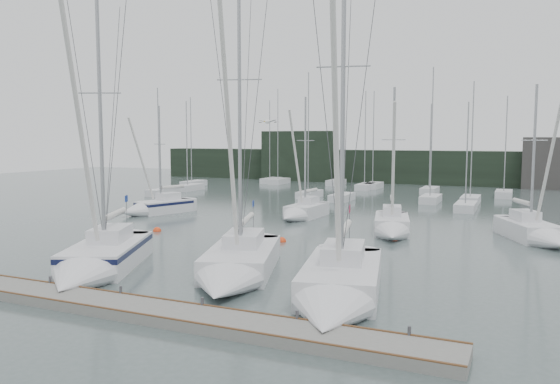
# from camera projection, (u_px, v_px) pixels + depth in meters

# --- Properties ---
(ground) EXTENTS (160.00, 160.00, 0.00)m
(ground) POSITION_uv_depth(u_px,v_px,m) (212.00, 284.00, 25.77)
(ground) COLOR #475755
(ground) RESTS_ON ground
(dock) EXTENTS (24.00, 2.00, 0.40)m
(dock) POSITION_uv_depth(u_px,v_px,m) (145.00, 310.00, 21.21)
(dock) COLOR #63645F
(dock) RESTS_ON ground
(far_treeline) EXTENTS (90.00, 4.00, 5.00)m
(far_treeline) POSITION_uv_depth(u_px,v_px,m) (427.00, 167.00, 81.84)
(far_treeline) COLOR black
(far_treeline) RESTS_ON ground
(far_building_left) EXTENTS (12.00, 3.00, 8.00)m
(far_building_left) POSITION_uv_depth(u_px,v_px,m) (299.00, 156.00, 88.01)
(far_building_left) COLOR black
(far_building_left) RESTS_ON ground
(mast_forest) EXTENTS (59.62, 28.15, 14.46)m
(mast_forest) POSITION_uv_depth(u_px,v_px,m) (428.00, 192.00, 65.08)
(mast_forest) COLOR silver
(mast_forest) RESTS_ON ground
(sailboat_near_left) EXTENTS (7.04, 10.60, 15.53)m
(sailboat_near_left) POSITION_uv_depth(u_px,v_px,m) (96.00, 263.00, 27.39)
(sailboat_near_left) COLOR silver
(sailboat_near_left) RESTS_ON ground
(sailboat_near_center) EXTENTS (6.34, 10.92, 16.65)m
(sailboat_near_center) POSITION_uv_depth(u_px,v_px,m) (234.00, 270.00, 26.26)
(sailboat_near_center) COLOR silver
(sailboat_near_center) RESTS_ON ground
(sailboat_near_right) EXTENTS (5.37, 10.95, 16.77)m
(sailboat_near_right) POSITION_uv_depth(u_px,v_px,m) (337.00, 291.00, 22.33)
(sailboat_near_right) COLOR silver
(sailboat_near_right) RESTS_ON ground
(sailboat_mid_a) EXTENTS (4.53, 7.50, 10.56)m
(sailboat_mid_a) POSITION_uv_depth(u_px,v_px,m) (153.00, 208.00, 49.50)
(sailboat_mid_a) COLOR silver
(sailboat_mid_a) RESTS_ON ground
(sailboat_mid_b) EXTENTS (2.65, 6.88, 11.11)m
(sailboat_mid_b) POSITION_uv_depth(u_px,v_px,m) (300.00, 213.00, 46.57)
(sailboat_mid_b) COLOR silver
(sailboat_mid_b) RESTS_ON ground
(sailboat_mid_c) EXTENTS (4.00, 7.78, 11.22)m
(sailboat_mid_c) POSITION_uv_depth(u_px,v_px,m) (392.00, 227.00, 38.60)
(sailboat_mid_c) COLOR silver
(sailboat_mid_c) RESTS_ON ground
(sailboat_mid_e) EXTENTS (5.35, 7.84, 11.22)m
(sailboat_mid_e) POSITION_uv_depth(u_px,v_px,m) (538.00, 234.00, 35.91)
(sailboat_mid_e) COLOR silver
(sailboat_mid_e) RESTS_ON ground
(buoy_a) EXTENTS (0.61, 0.61, 0.61)m
(buoy_a) POSITION_uv_depth(u_px,v_px,m) (282.00, 242.00, 36.35)
(buoy_a) COLOR #EA3D14
(buoy_a) RESTS_ON ground
(buoy_b) EXTENTS (0.55, 0.55, 0.55)m
(buoy_b) POSITION_uv_depth(u_px,v_px,m) (394.00, 240.00, 36.81)
(buoy_b) COLOR #EA3D14
(buoy_b) RESTS_ON ground
(buoy_c) EXTENTS (0.62, 0.62, 0.62)m
(buoy_c) POSITION_uv_depth(u_px,v_px,m) (157.00, 231.00, 40.43)
(buoy_c) COLOR #EA3D14
(buoy_c) RESTS_ON ground
(seagull) EXTENTS (1.07, 0.52, 0.21)m
(seagull) POSITION_uv_depth(u_px,v_px,m) (268.00, 122.00, 27.36)
(seagull) COLOR white
(seagull) RESTS_ON ground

